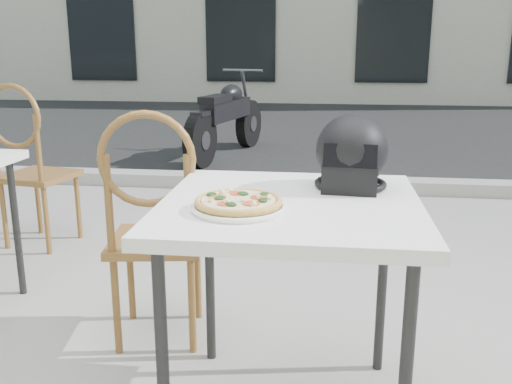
# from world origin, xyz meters

# --- Properties ---
(ground) EXTENTS (80.00, 80.00, 0.00)m
(ground) POSITION_xyz_m (0.00, 0.00, 0.00)
(ground) COLOR #989690
(ground) RESTS_ON ground
(street_asphalt) EXTENTS (30.00, 8.00, 0.00)m
(street_asphalt) POSITION_xyz_m (0.00, 7.00, 0.00)
(street_asphalt) COLOR black
(street_asphalt) RESTS_ON ground
(curb) EXTENTS (30.00, 0.25, 0.12)m
(curb) POSITION_xyz_m (0.00, 3.00, 0.06)
(curb) COLOR #9B9891
(curb) RESTS_ON ground
(cafe_table_main) EXTENTS (0.88, 0.88, 0.83)m
(cafe_table_main) POSITION_xyz_m (0.24, -0.44, 0.76)
(cafe_table_main) COLOR white
(cafe_table_main) RESTS_ON ground
(plate) EXTENTS (0.40, 0.40, 0.02)m
(plate) POSITION_xyz_m (0.09, -0.58, 0.84)
(plate) COLOR white
(plate) RESTS_ON cafe_table_main
(pizza) EXTENTS (0.34, 0.34, 0.03)m
(pizza) POSITION_xyz_m (0.09, -0.58, 0.86)
(pizza) COLOR gold
(pizza) RESTS_ON plate
(helmet) EXTENTS (0.29, 0.30, 0.27)m
(helmet) POSITION_xyz_m (0.45, -0.24, 0.96)
(helmet) COLOR black
(helmet) RESTS_ON cafe_table_main
(cafe_chair_main) EXTENTS (0.48, 0.48, 1.09)m
(cafe_chair_main) POSITION_xyz_m (-0.39, 0.02, 0.61)
(cafe_chair_main) COLOR brown
(cafe_chair_main) RESTS_ON ground
(cafe_chair_side) EXTENTS (0.50, 0.50, 1.12)m
(cafe_chair_side) POSITION_xyz_m (-1.60, 1.17, 0.62)
(cafe_chair_side) COLOR brown
(cafe_chair_side) RESTS_ON ground
(motorcycle) EXTENTS (0.70, 2.05, 1.04)m
(motorcycle) POSITION_xyz_m (-0.87, 4.53, 0.46)
(motorcycle) COLOR black
(motorcycle) RESTS_ON street_asphalt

